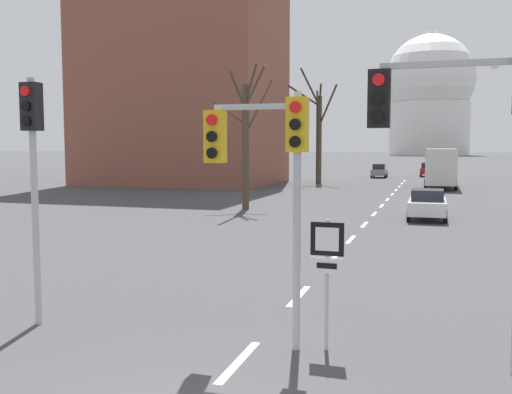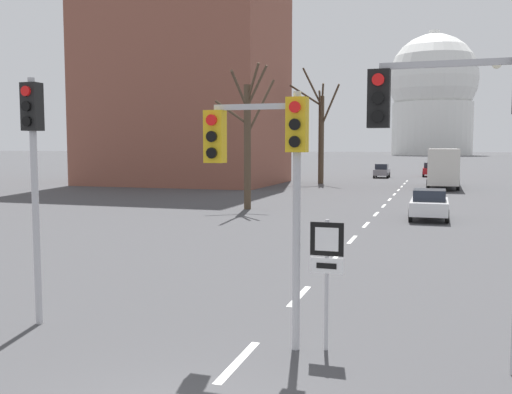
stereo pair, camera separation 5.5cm
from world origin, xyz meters
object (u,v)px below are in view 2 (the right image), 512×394
object	(u,v)px
sedan_mid_centre	(382,171)
traffic_signal_near_right	(471,126)
sedan_near_right	(429,204)
city_bus	(443,165)
traffic_signal_near_left	(33,154)
traffic_signal_centre_tall	(267,156)
route_sign_post	(327,262)
sedan_near_left	(430,170)

from	to	relation	value
sedan_mid_centre	traffic_signal_near_right	bearing A→B (deg)	-83.36
sedan_near_right	city_bus	size ratio (longest dim) A/B	0.37
traffic_signal_near_left	traffic_signal_near_right	size ratio (longest dim) A/B	0.96
traffic_signal_centre_tall	sedan_mid_centre	bearing A→B (deg)	93.35
sedan_mid_centre	city_bus	distance (m)	16.46
sedan_near_right	sedan_mid_centre	world-z (taller)	sedan_mid_centre
traffic_signal_centre_tall	route_sign_post	xyz separation A→B (m)	(1.08, 0.13, -1.88)
traffic_signal_near_right	traffic_signal_centre_tall	bearing A→B (deg)	179.14
traffic_signal_centre_tall	sedan_near_right	bearing A→B (deg)	82.76
sedan_mid_centre	city_bus	world-z (taller)	city_bus
traffic_signal_near_left	traffic_signal_centre_tall	bearing A→B (deg)	1.80
traffic_signal_near_left	sedan_mid_centre	distance (m)	59.08
traffic_signal_centre_tall	sedan_mid_centre	xyz separation A→B (m)	(-3.44, 58.85, -2.68)
traffic_signal_near_right	route_sign_post	xyz separation A→B (m)	(-2.34, 0.18, -2.37)
traffic_signal_near_left	sedan_mid_centre	xyz separation A→B (m)	(1.45, 59.00, -2.70)
route_sign_post	sedan_near_right	distance (m)	19.96
traffic_signal_near_left	sedan_near_right	world-z (taller)	traffic_signal_near_left
traffic_signal_centre_tall	sedan_near_left	distance (m)	63.36
route_sign_post	sedan_near_left	size ratio (longest dim) A/B	0.56
route_sign_post	sedan_mid_centre	xyz separation A→B (m)	(-4.52, 58.72, -0.80)
sedan_near_right	city_bus	world-z (taller)	city_bus
traffic_signal_centre_tall	sedan_mid_centre	size ratio (longest dim) A/B	1.14
route_sign_post	sedan_near_right	world-z (taller)	route_sign_post
sedan_mid_centre	traffic_signal_centre_tall	bearing A→B (deg)	-86.65
sedan_near_right	city_bus	xyz separation A→B (m)	(0.79, 23.89, 1.26)
route_sign_post	sedan_near_left	bearing A→B (deg)	89.20
city_bus	traffic_signal_centre_tall	bearing A→B (deg)	-94.34
traffic_signal_centre_tall	traffic_signal_near_right	bearing A→B (deg)	-0.86
route_sign_post	sedan_near_right	xyz separation A→B (m)	(1.46, 19.89, -0.83)
traffic_signal_near_left	sedan_near_left	bearing A→B (deg)	83.83
traffic_signal_centre_tall	sedan_near_right	xyz separation A→B (m)	(2.54, 20.02, -2.71)
city_bus	route_sign_post	bearing A→B (deg)	-92.94
traffic_signal_near_right	route_sign_post	bearing A→B (deg)	175.55
traffic_signal_near_right	traffic_signal_near_left	bearing A→B (deg)	-179.29
traffic_signal_centre_tall	traffic_signal_near_right	distance (m)	3.45
sedan_near_right	traffic_signal_near_left	bearing A→B (deg)	-110.24
traffic_signal_near_left	sedan_near_right	xyz separation A→B (m)	(7.44, 20.17, -2.73)
route_sign_post	city_bus	size ratio (longest dim) A/B	0.22
route_sign_post	sedan_near_left	distance (m)	63.16
traffic_signal_centre_tall	sedan_near_right	world-z (taller)	traffic_signal_centre_tall
route_sign_post	city_bus	world-z (taller)	city_bus
traffic_signal_centre_tall	city_bus	xyz separation A→B (m)	(3.33, 43.90, -1.45)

